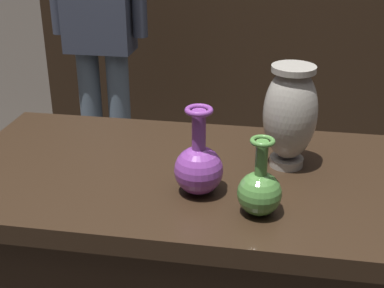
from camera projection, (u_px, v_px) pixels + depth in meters
back_display_shelf at (246, 59)px, 3.47m from camera, size 2.60×0.40×0.99m
vase_centerpiece at (199, 166)px, 1.24m from camera, size 0.12×0.12×0.22m
vase_tall_behind at (260, 190)px, 1.16m from camera, size 0.10×0.10×0.18m
vase_left_accent at (290, 114)px, 1.34m from camera, size 0.14×0.14×0.27m
visitor_near_left at (99, 21)px, 2.51m from camera, size 0.47×0.18×1.57m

